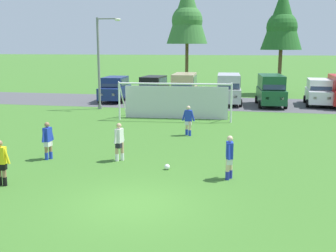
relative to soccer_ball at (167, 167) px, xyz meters
name	(u,v)px	position (x,y,z in m)	size (l,w,h in m)	color
ground_plane	(195,120)	(-0.34, 11.23, -0.11)	(400.00, 400.00, 0.00)	#3D7028
parking_lot_strip	(208,103)	(-0.34, 19.82, -0.11)	(52.00, 8.40, 0.01)	#4C4C51
soccer_ball	(167,167)	(0.00, 0.00, 0.00)	(0.22, 0.22, 0.22)	white
soccer_goal	(176,100)	(-1.70, 11.39, 1.18)	(7.53, 2.42, 2.57)	white
referee	(1,163)	(-5.32, -3.00, 0.71)	(0.74, 0.28, 1.64)	#936B4C
player_striker_near	(119,142)	(-2.25, 0.87, 0.71)	(0.33, 0.72, 1.64)	tan
player_midfield_center	(48,141)	(-5.35, 0.50, 0.71)	(0.28, 0.73, 1.64)	#936B4C
player_defender_far	(188,121)	(-0.11, 6.47, 0.71)	(0.73, 0.34, 1.64)	beige
player_winger_left	(229,157)	(2.47, -0.71, 0.71)	(0.29, 0.74, 1.64)	beige
parked_car_slot_far_left	(115,89)	(-8.57, 19.31, 1.00)	(2.31, 4.69, 2.16)	navy
parked_car_slot_left	(153,88)	(-5.40, 20.52, 1.00)	(2.33, 4.70, 2.16)	black
parked_car_slot_center_left	(184,88)	(-2.36, 19.26, 1.23)	(2.38, 4.89, 2.52)	tan
parked_car_slot_center	(229,88)	(1.39, 19.40, 1.23)	(2.41, 4.91, 2.52)	#B2B2BC
parked_car_slot_center_right	(271,90)	(4.84, 19.02, 1.23)	(2.46, 4.93, 2.52)	#194C2D
parked_car_slot_right	(319,92)	(8.76, 20.16, 1.00)	(2.31, 4.69, 2.16)	silver
tree_left_edge	(187,13)	(-3.92, 30.94, 8.28)	(4.57, 4.57, 12.19)	brown
tree_mid_left	(282,20)	(6.03, 27.48, 7.25)	(4.02, 4.02, 10.71)	brown
street_lamp	(101,62)	(-8.12, 14.74, 3.49)	(2.00, 0.32, 6.94)	slate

